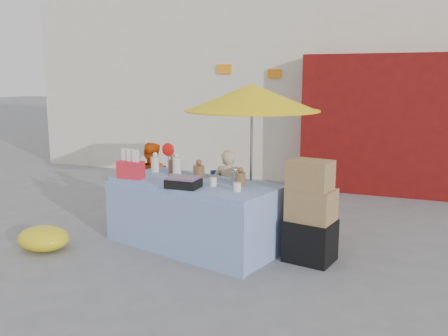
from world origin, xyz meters
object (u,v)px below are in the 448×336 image
at_px(umbrella, 252,98).
at_px(market_table, 194,213).
at_px(vendor_orange, 151,182).
at_px(vendor_beige, 228,190).
at_px(chair_right, 224,214).
at_px(box_stack, 310,215).
at_px(chair_left, 147,206).

bearing_deg(umbrella, market_table, -116.15).
bearing_deg(vendor_orange, vendor_beige, 169.94).
bearing_deg(vendor_orange, chair_right, 163.78).
bearing_deg(box_stack, vendor_beige, 149.65).
distance_m(vendor_beige, box_stack, 1.55).
bearing_deg(vendor_orange, market_table, 133.51).
bearing_deg(chair_left, box_stack, -24.15).
bearing_deg(chair_left, market_table, -41.54).
height_order(chair_right, box_stack, box_stack).
xyz_separation_m(vendor_orange, box_stack, (2.59, -0.79, -0.04)).
bearing_deg(box_stack, market_table, -179.46).
bearing_deg(chair_left, umbrella, 0.32).
bearing_deg(chair_right, box_stack, -35.91).
relative_size(chair_left, vendor_orange, 0.70).
bearing_deg(chair_left, vendor_orange, 78.76).
bearing_deg(chair_left, chair_right, -10.06).
distance_m(market_table, vendor_orange, 1.36).
bearing_deg(box_stack, vendor_orange, 163.14).
relative_size(vendor_orange, vendor_beige, 1.04).
bearing_deg(vendor_orange, umbrella, 175.46).
height_order(market_table, chair_left, market_table).
distance_m(umbrella, box_stack, 1.93).
height_order(market_table, umbrella, umbrella).
xyz_separation_m(vendor_orange, umbrella, (1.55, 0.15, 1.29)).
height_order(chair_right, vendor_beige, vendor_beige).
height_order(vendor_beige, umbrella, umbrella).
relative_size(chair_right, box_stack, 0.69).
xyz_separation_m(chair_left, vendor_orange, (0.00, 0.13, 0.35)).
distance_m(market_table, box_stack, 1.51).
height_order(market_table, vendor_orange, market_table).
bearing_deg(market_table, umbrella, 79.29).
relative_size(umbrella, box_stack, 1.70).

